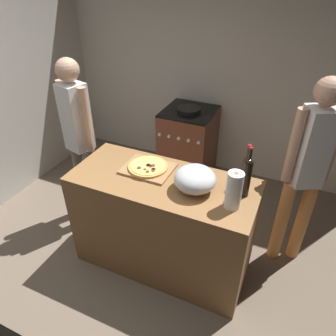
{
  "coord_description": "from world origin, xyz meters",
  "views": [
    {
      "loc": [
        1.1,
        -1.01,
        2.35
      ],
      "look_at": [
        0.24,
        0.89,
        0.97
      ],
      "focal_mm": 33.53,
      "sensor_mm": 36.0,
      "label": 1
    }
  ],
  "objects": [
    {
      "name": "kitchen_wall_left",
      "position": [
        -1.85,
        1.28,
        1.3
      ],
      "size": [
        0.1,
        3.16,
        2.6
      ],
      "primitive_type": "cube",
      "color": "#BCB7AD",
      "rests_on": "ground_plane"
    },
    {
      "name": "stove",
      "position": [
        -0.08,
        2.21,
        0.46
      ],
      "size": [
        0.59,
        0.63,
        0.94
      ],
      "color": "brown",
      "rests_on": "ground_plane"
    },
    {
      "name": "counter",
      "position": [
        0.24,
        0.79,
        0.46
      ],
      "size": [
        1.49,
        0.64,
        0.92
      ],
      "primitive_type": "cube",
      "color": "olive",
      "rests_on": "ground_plane"
    },
    {
      "name": "kitchen_wall_rear",
      "position": [
        0.0,
        2.61,
        1.3
      ],
      "size": [
        4.19,
        0.1,
        2.6
      ],
      "primitive_type": "cube",
      "color": "#BCB7AD",
      "rests_on": "ground_plane"
    },
    {
      "name": "person_in_stripes",
      "position": [
        -0.76,
        1.05,
        0.98
      ],
      "size": [
        0.37,
        0.25,
        1.69
      ],
      "color": "slate",
      "rests_on": "ground_plane"
    },
    {
      "name": "person_in_red",
      "position": [
        1.25,
        1.32,
        1.0
      ],
      "size": [
        0.35,
        0.28,
        1.72
      ],
      "color": "#D88C4C",
      "rests_on": "ground_plane"
    },
    {
      "name": "ground_plane",
      "position": [
        0.0,
        1.28,
        -0.01
      ],
      "size": [
        4.19,
        3.16,
        0.02
      ],
      "primitive_type": "cube",
      "color": "#6B5B4C"
    },
    {
      "name": "cutting_board",
      "position": [
        0.07,
        0.87,
        0.93
      ],
      "size": [
        0.4,
        0.32,
        0.02
      ],
      "primitive_type": "cube",
      "color": "#9E7247",
      "rests_on": "counter"
    },
    {
      "name": "wine_bottle_clear",
      "position": [
        0.86,
        0.86,
        1.1
      ],
      "size": [
        0.07,
        0.07,
        0.4
      ],
      "color": "black",
      "rests_on": "counter"
    },
    {
      "name": "wine_bottle_green",
      "position": [
        0.83,
        1.0,
        1.06
      ],
      "size": [
        0.07,
        0.07,
        0.34
      ],
      "color": "#331E0F",
      "rests_on": "counter"
    },
    {
      "name": "mixing_bowl",
      "position": [
        0.51,
        0.78,
        1.02
      ],
      "size": [
        0.31,
        0.31,
        0.19
      ],
      "color": "#B2B2B7",
      "rests_on": "counter"
    },
    {
      "name": "pizza",
      "position": [
        0.07,
        0.87,
        0.95
      ],
      "size": [
        0.32,
        0.32,
        0.03
      ],
      "color": "tan",
      "rests_on": "cutting_board"
    },
    {
      "name": "paper_towel_roll",
      "position": [
        0.81,
        0.7,
        1.06
      ],
      "size": [
        0.11,
        0.11,
        0.28
      ],
      "color": "white",
      "rests_on": "counter"
    }
  ]
}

